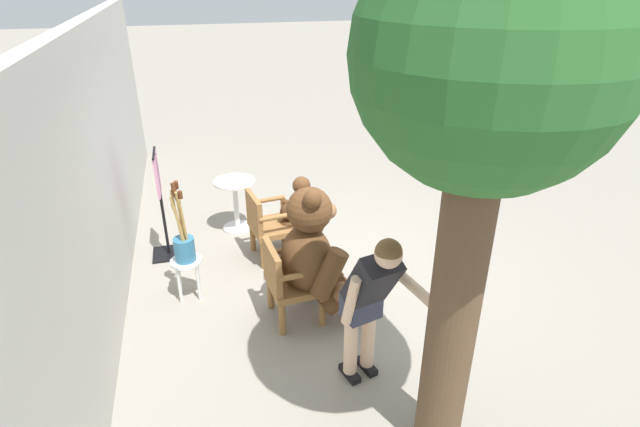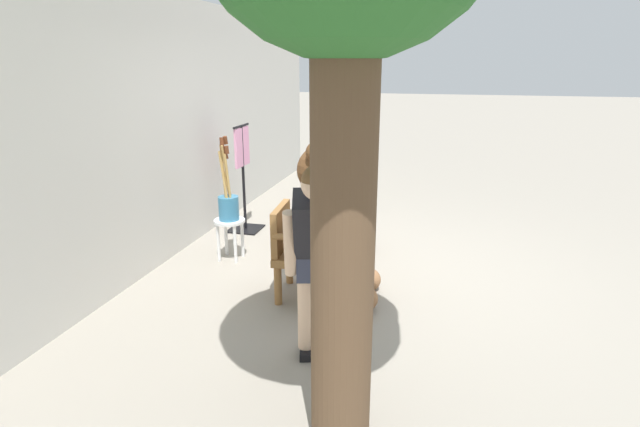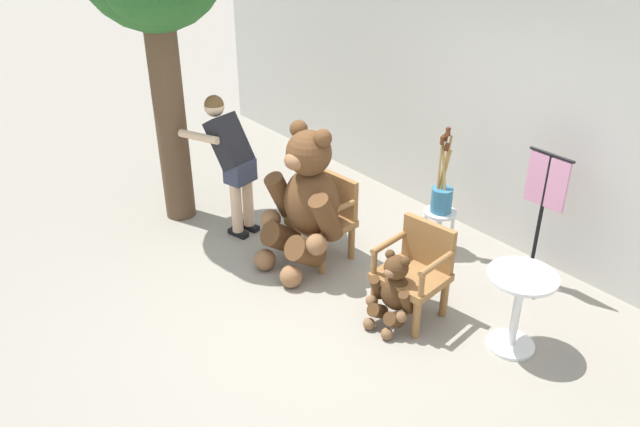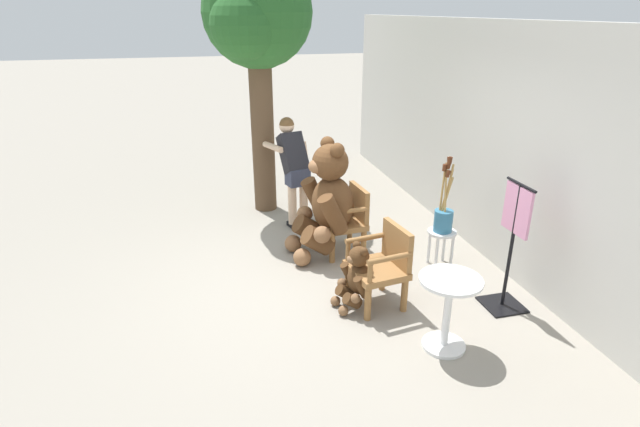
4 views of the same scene
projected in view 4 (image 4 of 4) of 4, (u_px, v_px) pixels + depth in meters
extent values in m
plane|color=gray|center=(307.00, 281.00, 5.73)|extent=(60.00, 60.00, 0.00)
cube|color=beige|center=(508.00, 149.00, 5.75)|extent=(10.00, 0.16, 2.80)
cube|color=olive|center=(342.00, 223.00, 6.28)|extent=(0.60, 0.56, 0.07)
cylinder|color=olive|center=(320.00, 234.00, 6.50)|extent=(0.07, 0.07, 0.37)
cylinder|color=olive|center=(332.00, 249.00, 6.10)|extent=(0.07, 0.07, 0.37)
cylinder|color=olive|center=(350.00, 229.00, 6.63)|extent=(0.07, 0.07, 0.37)
cylinder|color=olive|center=(364.00, 244.00, 6.23)|extent=(0.07, 0.07, 0.37)
cube|color=olive|center=(359.00, 203.00, 6.26)|extent=(0.52, 0.10, 0.42)
cylinder|color=olive|center=(335.00, 197.00, 6.40)|extent=(0.10, 0.48, 0.06)
cylinder|color=olive|center=(319.00, 207.00, 6.38)|extent=(0.05, 0.05, 0.22)
cylinder|color=olive|center=(349.00, 211.00, 5.97)|extent=(0.10, 0.48, 0.06)
cylinder|color=olive|center=(333.00, 222.00, 5.94)|extent=(0.05, 0.05, 0.22)
cube|color=olive|center=(376.00, 270.00, 5.15)|extent=(0.63, 0.59, 0.07)
cylinder|color=olive|center=(348.00, 282.00, 5.36)|extent=(0.07, 0.07, 0.37)
cylinder|color=olive|center=(368.00, 304.00, 4.96)|extent=(0.07, 0.07, 0.37)
cylinder|color=olive|center=(382.00, 275.00, 5.50)|extent=(0.07, 0.07, 0.37)
cylinder|color=olive|center=(404.00, 295.00, 5.11)|extent=(0.07, 0.07, 0.37)
cube|color=olive|center=(397.00, 245.00, 5.14)|extent=(0.52, 0.13, 0.42)
cylinder|color=olive|center=(366.00, 238.00, 5.27)|extent=(0.12, 0.48, 0.06)
cylinder|color=olive|center=(348.00, 251.00, 5.23)|extent=(0.05, 0.05, 0.22)
cylinder|color=olive|center=(390.00, 258.00, 4.84)|extent=(0.12, 0.48, 0.06)
cylinder|color=olive|center=(370.00, 272.00, 4.81)|extent=(0.05, 0.05, 0.22)
ellipsoid|color=brown|center=(333.00, 204.00, 6.15)|extent=(0.64, 0.56, 0.70)
sphere|color=brown|center=(330.00, 162.00, 5.94)|extent=(0.44, 0.44, 0.44)
ellipsoid|color=#8C603D|center=(315.00, 166.00, 5.89)|extent=(0.22, 0.18, 0.16)
sphere|color=black|center=(315.00, 166.00, 5.89)|extent=(0.06, 0.06, 0.06)
sphere|color=brown|center=(327.00, 144.00, 6.02)|extent=(0.17, 0.17, 0.17)
sphere|color=brown|center=(337.00, 150.00, 5.73)|extent=(0.17, 0.17, 0.17)
cylinder|color=brown|center=(315.00, 196.00, 6.40)|extent=(0.23, 0.40, 0.53)
sphere|color=#8C603D|center=(305.00, 214.00, 6.46)|extent=(0.21, 0.21, 0.21)
cylinder|color=brown|center=(333.00, 215.00, 5.83)|extent=(0.23, 0.40, 0.53)
sphere|color=#8C603D|center=(322.00, 235.00, 5.87)|extent=(0.21, 0.21, 0.21)
cylinder|color=brown|center=(309.00, 229.00, 6.38)|extent=(0.29, 0.45, 0.41)
sphere|color=#8C603D|center=(293.00, 243.00, 6.40)|extent=(0.22, 0.22, 0.22)
cylinder|color=brown|center=(318.00, 240.00, 6.06)|extent=(0.29, 0.45, 0.41)
sphere|color=#8C603D|center=(302.00, 257.00, 6.05)|extent=(0.22, 0.22, 0.22)
ellipsoid|color=#4C3019|center=(360.00, 279.00, 5.14)|extent=(0.32, 0.29, 0.34)
sphere|color=#4C3019|center=(359.00, 257.00, 5.03)|extent=(0.21, 0.21, 0.21)
ellipsoid|color=brown|center=(351.00, 260.00, 5.01)|extent=(0.11, 0.09, 0.08)
sphere|color=black|center=(351.00, 259.00, 5.01)|extent=(0.03, 0.03, 0.03)
sphere|color=#4C3019|center=(357.00, 245.00, 5.07)|extent=(0.08, 0.08, 0.08)
sphere|color=#4C3019|center=(364.00, 252.00, 4.93)|extent=(0.08, 0.08, 0.08)
cylinder|color=#4C3019|center=(348.00, 273.00, 5.25)|extent=(0.12, 0.20, 0.25)
sphere|color=brown|center=(342.00, 283.00, 5.28)|extent=(0.10, 0.10, 0.10)
cylinder|color=#4C3019|center=(362.00, 287.00, 4.98)|extent=(0.12, 0.20, 0.25)
sphere|color=brown|center=(356.00, 298.00, 5.00)|extent=(0.10, 0.10, 0.10)
cylinder|color=#4C3019|center=(345.00, 292.00, 5.24)|extent=(0.15, 0.22, 0.20)
sphere|color=brown|center=(335.00, 301.00, 5.25)|extent=(0.11, 0.11, 0.11)
cylinder|color=#4C3019|center=(352.00, 301.00, 5.09)|extent=(0.15, 0.22, 0.20)
sphere|color=brown|center=(343.00, 311.00, 5.08)|extent=(0.11, 0.11, 0.11)
cube|color=black|center=(304.00, 223.00, 7.22)|extent=(0.25, 0.15, 0.06)
cylinder|color=beige|center=(304.00, 194.00, 7.05)|extent=(0.12, 0.12, 0.82)
cube|color=black|center=(293.00, 225.00, 7.14)|extent=(0.25, 0.15, 0.06)
cylinder|color=beige|center=(292.00, 196.00, 6.97)|extent=(0.12, 0.12, 0.82)
cube|color=#33384C|center=(298.00, 176.00, 6.91)|extent=(0.29, 0.35, 0.24)
cube|color=black|center=(293.00, 153.00, 6.90)|extent=(0.51, 0.42, 0.57)
sphere|color=beige|center=(287.00, 126.00, 6.92)|extent=(0.21, 0.21, 0.21)
sphere|color=brown|center=(287.00, 125.00, 6.91)|extent=(0.21, 0.21, 0.21)
cylinder|color=beige|center=(273.00, 147.00, 7.00)|extent=(0.57, 0.22, 0.13)
cylinder|color=beige|center=(305.00, 159.00, 7.03)|extent=(0.22, 0.13, 0.50)
cylinder|color=silver|center=(442.00, 232.00, 5.92)|extent=(0.34, 0.34, 0.03)
cylinder|color=silver|center=(452.00, 252.00, 5.94)|extent=(0.04, 0.04, 0.43)
cylinder|color=silver|center=(444.00, 245.00, 6.12)|extent=(0.04, 0.04, 0.43)
cylinder|color=silver|center=(437.00, 254.00, 5.90)|extent=(0.04, 0.04, 0.43)
cylinder|color=silver|center=(429.00, 247.00, 6.08)|extent=(0.04, 0.04, 0.43)
cylinder|color=teal|center=(443.00, 221.00, 5.87)|extent=(0.22, 0.22, 0.26)
cylinder|color=tan|center=(445.00, 197.00, 5.80)|extent=(0.07, 0.12, 0.68)
cylinder|color=#592D19|center=(449.00, 165.00, 5.65)|extent=(0.05, 0.06, 0.09)
cylinder|color=tan|center=(447.00, 195.00, 5.77)|extent=(0.08, 0.09, 0.74)
cylinder|color=#592D19|center=(450.00, 160.00, 5.62)|extent=(0.05, 0.05, 0.09)
cylinder|color=tan|center=(441.00, 198.00, 5.79)|extent=(0.05, 0.06, 0.66)
cylinder|color=#592D19|center=(444.00, 168.00, 5.65)|extent=(0.05, 0.05, 0.08)
cylinder|color=tan|center=(445.00, 201.00, 5.78)|extent=(0.03, 0.15, 0.58)
cylinder|color=#592D19|center=(448.00, 174.00, 5.65)|extent=(0.05, 0.06, 0.09)
cylinder|color=tan|center=(445.00, 195.00, 5.74)|extent=(0.17, 0.04, 0.74)
cylinder|color=#592D19|center=(449.00, 160.00, 5.59)|extent=(0.06, 0.05, 0.09)
cylinder|color=white|center=(451.00, 280.00, 4.36)|extent=(0.56, 0.56, 0.03)
cylinder|color=white|center=(447.00, 315.00, 4.50)|extent=(0.07, 0.07, 0.69)
cylinder|color=white|center=(443.00, 345.00, 4.63)|extent=(0.40, 0.40, 0.03)
cylinder|color=brown|center=(263.00, 131.00, 7.38)|extent=(0.34, 0.34, 2.45)
sphere|color=#286028|center=(257.00, 12.00, 6.76)|extent=(1.51, 1.51, 1.51)
sphere|color=#286028|center=(244.00, 25.00, 6.43)|extent=(0.90, 0.90, 0.90)
cube|color=black|center=(502.00, 305.00, 5.26)|extent=(0.40, 0.40, 0.02)
cylinder|color=black|center=(511.00, 248.00, 5.01)|extent=(0.04, 0.04, 1.35)
cylinder|color=black|center=(521.00, 185.00, 4.75)|extent=(0.44, 0.03, 0.03)
cube|color=pink|center=(517.00, 210.00, 4.85)|extent=(0.40, 0.03, 0.48)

